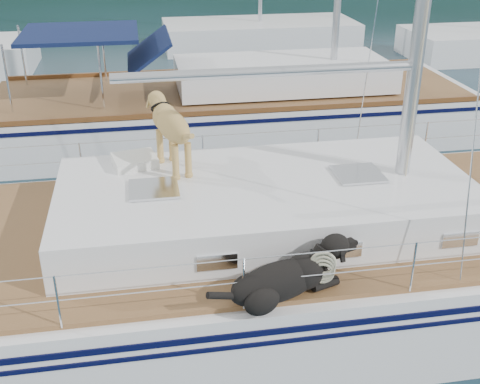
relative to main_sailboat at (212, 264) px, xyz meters
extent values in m
plane|color=black|center=(-0.09, 0.00, -0.68)|extent=(120.00, 120.00, 0.00)
cube|color=white|center=(-0.09, 0.00, -0.18)|extent=(12.00, 3.80, 1.40)
cube|color=#8C5E38|center=(-0.09, 0.00, 0.55)|extent=(11.52, 3.50, 0.06)
cube|color=white|center=(0.71, 0.00, 0.86)|extent=(5.20, 2.50, 0.55)
cylinder|color=silver|center=(0.71, 0.00, 2.53)|extent=(3.60, 0.12, 0.12)
cylinder|color=silver|center=(-0.09, -1.74, 1.14)|extent=(10.56, 0.01, 0.01)
cylinder|color=silver|center=(-0.09, 1.75, 1.14)|extent=(10.56, 0.01, 0.01)
cube|color=blue|center=(-0.12, 1.17, 0.61)|extent=(0.80, 0.60, 0.06)
cube|color=white|center=(-0.90, 0.80, 1.20)|extent=(0.63, 0.56, 0.14)
torus|color=#BDB795|center=(0.96, -1.65, 0.94)|extent=(0.37, 0.18, 0.35)
cube|color=white|center=(1.29, 6.51, -0.23)|extent=(11.00, 3.50, 1.30)
cube|color=#8C5E38|center=(1.29, 6.51, 0.42)|extent=(10.56, 3.29, 0.06)
cube|color=white|center=(2.49, 6.51, 0.77)|extent=(4.80, 2.30, 0.55)
cube|color=#111B47|center=(-1.91, 6.51, 1.82)|extent=(2.40, 2.30, 0.08)
cube|color=white|center=(3.91, 16.00, -0.28)|extent=(7.20, 3.00, 1.10)
camera|label=1|loc=(-0.78, -6.67, 4.28)|focal=45.00mm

